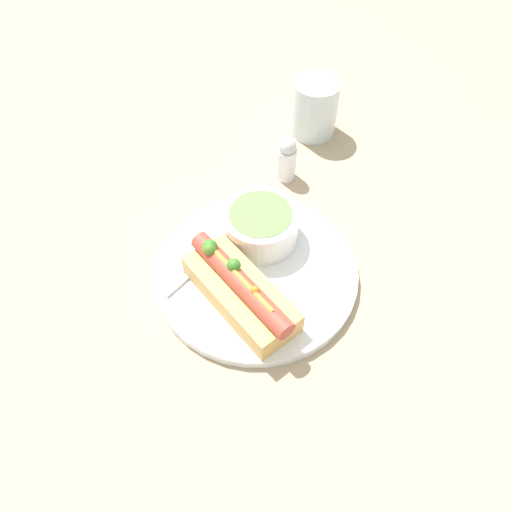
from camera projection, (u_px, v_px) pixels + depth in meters
The scene contains 7 objects.
ground_plane at pixel (256, 275), 0.64m from camera, with size 4.00×4.00×0.00m, color tan.
dinner_plate at pixel (256, 272), 0.63m from camera, with size 0.26×0.26×0.01m.
hot_dog at pixel (240, 290), 0.58m from camera, with size 0.16×0.06×0.06m.
soup_bowl at pixel (260, 224), 0.64m from camera, with size 0.10×0.10×0.05m.
spoon at pixel (229, 240), 0.65m from camera, with size 0.04×0.15×0.01m.
drinking_glass at pixel (315, 108), 0.78m from camera, with size 0.07×0.07×0.09m.
salt_shaker at pixel (286, 159), 0.72m from camera, with size 0.03×0.03×0.07m.
Camera 1 is at (0.28, -0.23, 0.52)m, focal length 35.00 mm.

